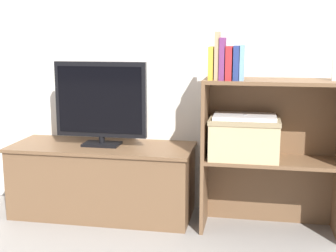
% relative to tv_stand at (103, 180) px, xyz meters
% --- Properties ---
extents(ground_plane, '(16.00, 16.00, 0.00)m').
position_rel_tv_stand_xyz_m(ground_plane, '(0.42, -0.21, -0.22)').
color(ground_plane, gray).
extents(wall_back, '(10.00, 0.05, 2.40)m').
position_rel_tv_stand_xyz_m(wall_back, '(0.42, 0.24, 0.98)').
color(wall_back, silver).
rests_on(wall_back, ground_plane).
extents(tv_stand, '(1.11, 0.43, 0.44)m').
position_rel_tv_stand_xyz_m(tv_stand, '(0.00, 0.00, 0.00)').
color(tv_stand, brown).
rests_on(tv_stand, ground_plane).
extents(tv, '(0.56, 0.14, 0.50)m').
position_rel_tv_stand_xyz_m(tv, '(0.00, -0.00, 0.49)').
color(tv, black).
rests_on(tv, tv_stand).
extents(bookshelf_lower_tier, '(0.76, 0.29, 0.42)m').
position_rel_tv_stand_xyz_m(bookshelf_lower_tier, '(1.00, -0.00, 0.05)').
color(bookshelf_lower_tier, brown).
rests_on(bookshelf_lower_tier, ground_plane).
extents(bookshelf_upper_tier, '(0.76, 0.29, 0.44)m').
position_rel_tv_stand_xyz_m(bookshelf_upper_tier, '(1.00, -0.00, 0.48)').
color(bookshelf_upper_tier, brown).
rests_on(bookshelf_upper_tier, bookshelf_lower_tier).
extents(book_mustard, '(0.03, 0.13, 0.18)m').
position_rel_tv_stand_xyz_m(book_mustard, '(0.67, -0.11, 0.73)').
color(book_mustard, gold).
rests_on(book_mustard, bookshelf_upper_tier).
extents(book_tan, '(0.02, 0.13, 0.25)m').
position_rel_tv_stand_xyz_m(book_tan, '(0.70, -0.11, 0.77)').
color(book_tan, tan).
rests_on(book_tan, bookshelf_upper_tier).
extents(book_plum, '(0.03, 0.14, 0.22)m').
position_rel_tv_stand_xyz_m(book_plum, '(0.73, -0.11, 0.75)').
color(book_plum, '#6B2D66').
rests_on(book_plum, bookshelf_upper_tier).
extents(book_crimson, '(0.03, 0.15, 0.18)m').
position_rel_tv_stand_xyz_m(book_crimson, '(0.76, -0.11, 0.73)').
color(book_crimson, '#B22328').
rests_on(book_crimson, bookshelf_upper_tier).
extents(book_navy, '(0.03, 0.14, 0.18)m').
position_rel_tv_stand_xyz_m(book_navy, '(0.80, -0.11, 0.73)').
color(book_navy, navy).
rests_on(book_navy, bookshelf_upper_tier).
extents(book_skyblue, '(0.02, 0.13, 0.19)m').
position_rel_tv_stand_xyz_m(book_skyblue, '(0.83, -0.11, 0.73)').
color(book_skyblue, '#709ECC').
rests_on(book_skyblue, bookshelf_upper_tier).
extents(storage_basket_left, '(0.39, 0.26, 0.23)m').
position_rel_tv_stand_xyz_m(storage_basket_left, '(0.85, -0.07, 0.32)').
color(storage_basket_left, tan).
rests_on(storage_basket_left, bookshelf_lower_tier).
extents(laptop, '(0.34, 0.22, 0.02)m').
position_rel_tv_stand_xyz_m(laptop, '(0.85, -0.07, 0.44)').
color(laptop, white).
rests_on(laptop, storage_basket_left).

